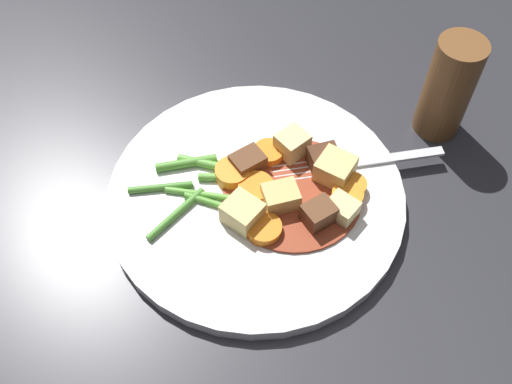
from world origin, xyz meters
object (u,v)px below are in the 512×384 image
Objects in this scene: carrot_slice_5 at (264,229)px; meat_chunk_0 at (248,163)px; carrot_slice_0 at (347,197)px; carrot_slice_3 at (258,190)px; pepper_mill at (448,88)px; potato_chunk_4 at (335,169)px; meat_chunk_1 at (319,214)px; carrot_slice_1 at (232,173)px; dinner_plate at (256,196)px; fork at (353,164)px; carrot_slice_2 at (352,186)px; potato_chunk_1 at (342,209)px; potato_chunk_3 at (281,198)px; carrot_slice_4 at (269,153)px; potato_chunk_0 at (243,213)px; potato_chunk_2 at (292,145)px; meat_chunk_2 at (324,161)px.

meat_chunk_0 is (-0.02, 0.07, 0.00)m from carrot_slice_5.
carrot_slice_0 is 0.08m from carrot_slice_3.
pepper_mill is (0.18, 0.15, 0.04)m from carrot_slice_5.
potato_chunk_4 is (0.07, 0.07, 0.01)m from carrot_slice_5.
carrot_slice_5 is at bearing -164.81° from meat_chunk_1.
carrot_slice_1 is at bearing -177.95° from potato_chunk_4.
dinner_plate is 0.10m from fork.
carrot_slice_1 is at bearing 174.51° from carrot_slice_2.
carrot_slice_0 is 0.92× the size of potato_chunk_4.
potato_chunk_1 is 0.83× the size of potato_chunk_3.
potato_chunk_4 is (0.08, 0.02, 0.02)m from dinner_plate.
potato_chunk_3 is (-0.06, 0.01, 0.00)m from potato_chunk_1.
carrot_slice_2 is 0.09m from carrot_slice_3.
potato_chunk_1 is at bearing -130.45° from pepper_mill.
potato_chunk_1 is 0.04m from potato_chunk_4.
meat_chunk_0 is (-0.10, 0.04, 0.00)m from carrot_slice_0.
dinner_plate is 8.35× the size of carrot_slice_3.
potato_chunk_4 reaches higher than carrot_slice_2.
carrot_slice_3 is 0.06m from meat_chunk_1.
dinner_plate is 9.50× the size of carrot_slice_4.
potato_chunk_1 is (-0.01, -0.03, 0.00)m from carrot_slice_2.
carrot_slice_5 is at bearing -91.48° from carrot_slice_4.
potato_chunk_0 is 0.04m from potato_chunk_3.
dinner_plate is 0.08m from potato_chunk_4.
carrot_slice_1 is 1.24× the size of potato_chunk_1.
potato_chunk_4 is 0.19× the size of fork.
meat_chunk_0 is (-0.09, 0.05, -0.00)m from potato_chunk_1.
potato_chunk_0 reaches higher than potato_chunk_3.
carrot_slice_1 reaches higher than carrot_slice_4.
carrot_slice_0 is 1.05× the size of potato_chunk_2.
meat_chunk_0 reaches higher than fork.
potato_chunk_1 is 0.06m from fork.
meat_chunk_0 is (0.01, 0.01, 0.00)m from carrot_slice_1.
pepper_mill reaches higher than carrot_slice_4.
carrot_slice_5 is (-0.00, -0.09, -0.00)m from carrot_slice_4.
potato_chunk_3 is 1.16× the size of meat_chunk_1.
pepper_mill is (0.13, 0.14, 0.03)m from meat_chunk_1.
carrot_slice_2 is 0.25× the size of pepper_mill.
carrot_slice_0 reaches higher than fork.
carrot_slice_4 is 0.92× the size of potato_chunk_4.
potato_chunk_1 is at bearing -29.96° from meat_chunk_0.
carrot_slice_1 is at bearing 117.97° from carrot_slice_5.
carrot_slice_1 is at bearing 167.54° from carrot_slice_0.
potato_chunk_0 is 1.13× the size of meat_chunk_2.
carrot_slice_4 is at bearing 78.49° from carrot_slice_3.
carrot_slice_0 is 0.08m from potato_chunk_2.
carrot_slice_0 is at bearing -47.61° from potato_chunk_2.
meat_chunk_0 reaches higher than carrot_slice_5.
meat_chunk_2 reaches higher than carrot_slice_2.
meat_chunk_1 is 0.06m from meat_chunk_2.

